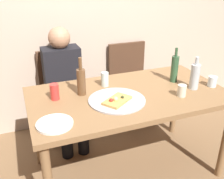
{
  "coord_description": "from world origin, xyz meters",
  "views": [
    {
      "loc": [
        -0.79,
        -1.67,
        1.64
      ],
      "look_at": [
        -0.14,
        0.01,
        0.81
      ],
      "focal_mm": 41.4,
      "sensor_mm": 36.0,
      "label": 1
    }
  ],
  "objects_px": {
    "pizza_tray": "(117,100)",
    "tumbler_far": "(105,79)",
    "wine_bottle": "(195,76)",
    "guest_in_sweater": "(65,83)",
    "dining_table": "(129,102)",
    "water_bottle": "(175,68)",
    "tumbler_near": "(182,91)",
    "wine_glass": "(212,81)",
    "chair_left": "(63,88)",
    "chair_right": "(130,78)",
    "pizza_slice_last": "(117,100)",
    "beer_bottle": "(81,81)",
    "soda_can": "(55,92)",
    "plate_stack": "(55,124)"
  },
  "relations": [
    {
      "from": "dining_table",
      "to": "wine_glass",
      "type": "distance_m",
      "value": 0.73
    },
    {
      "from": "beer_bottle",
      "to": "wine_glass",
      "type": "bearing_deg",
      "value": -12.91
    },
    {
      "from": "pizza_tray",
      "to": "wine_bottle",
      "type": "distance_m",
      "value": 0.68
    },
    {
      "from": "beer_bottle",
      "to": "tumbler_far",
      "type": "height_order",
      "value": "beer_bottle"
    },
    {
      "from": "dining_table",
      "to": "pizza_tray",
      "type": "distance_m",
      "value": 0.19
    },
    {
      "from": "tumbler_near",
      "to": "beer_bottle",
      "type": "bearing_deg",
      "value": 156.37
    },
    {
      "from": "tumbler_far",
      "to": "chair_left",
      "type": "distance_m",
      "value": 0.74
    },
    {
      "from": "tumbler_near",
      "to": "tumbler_far",
      "type": "bearing_deg",
      "value": 140.49
    },
    {
      "from": "beer_bottle",
      "to": "plate_stack",
      "type": "distance_m",
      "value": 0.47
    },
    {
      "from": "pizza_slice_last",
      "to": "chair_right",
      "type": "height_order",
      "value": "chair_right"
    },
    {
      "from": "wine_glass",
      "to": "wine_bottle",
      "type": "bearing_deg",
      "value": 174.46
    },
    {
      "from": "tumbler_far",
      "to": "chair_right",
      "type": "bearing_deg",
      "value": 49.35
    },
    {
      "from": "beer_bottle",
      "to": "tumbler_near",
      "type": "height_order",
      "value": "beer_bottle"
    },
    {
      "from": "wine_glass",
      "to": "chair_left",
      "type": "distance_m",
      "value": 1.47
    },
    {
      "from": "water_bottle",
      "to": "chair_right",
      "type": "distance_m",
      "value": 0.83
    },
    {
      "from": "pizza_tray",
      "to": "wine_glass",
      "type": "distance_m",
      "value": 0.84
    },
    {
      "from": "wine_bottle",
      "to": "tumbler_near",
      "type": "xyz_separation_m",
      "value": [
        -0.18,
        -0.08,
        -0.06
      ]
    },
    {
      "from": "pizza_tray",
      "to": "beer_bottle",
      "type": "bearing_deg",
      "value": 136.24
    },
    {
      "from": "soda_can",
      "to": "beer_bottle",
      "type": "bearing_deg",
      "value": 2.65
    },
    {
      "from": "tumbler_far",
      "to": "beer_bottle",
      "type": "bearing_deg",
      "value": -158.41
    },
    {
      "from": "dining_table",
      "to": "tumbler_near",
      "type": "bearing_deg",
      "value": -28.33
    },
    {
      "from": "tumbler_near",
      "to": "chair_right",
      "type": "height_order",
      "value": "chair_right"
    },
    {
      "from": "wine_bottle",
      "to": "chair_right",
      "type": "bearing_deg",
      "value": 97.69
    },
    {
      "from": "wine_glass",
      "to": "chair_left",
      "type": "height_order",
      "value": "chair_left"
    },
    {
      "from": "wine_bottle",
      "to": "guest_in_sweater",
      "type": "distance_m",
      "value": 1.22
    },
    {
      "from": "pizza_tray",
      "to": "tumbler_far",
      "type": "distance_m",
      "value": 0.3
    },
    {
      "from": "tumbler_near",
      "to": "wine_glass",
      "type": "xyz_separation_m",
      "value": [
        0.35,
        0.07,
        -0.0
      ]
    },
    {
      "from": "pizza_slice_last",
      "to": "chair_left",
      "type": "height_order",
      "value": "chair_left"
    },
    {
      "from": "pizza_slice_last",
      "to": "beer_bottle",
      "type": "xyz_separation_m",
      "value": [
        -0.2,
        0.24,
        0.09
      ]
    },
    {
      "from": "guest_in_sweater",
      "to": "pizza_tray",
      "type": "bearing_deg",
      "value": 107.75
    },
    {
      "from": "chair_left",
      "to": "dining_table",
      "type": "bearing_deg",
      "value": 114.83
    },
    {
      "from": "dining_table",
      "to": "guest_in_sweater",
      "type": "relative_size",
      "value": 1.33
    },
    {
      "from": "water_bottle",
      "to": "tumbler_near",
      "type": "height_order",
      "value": "water_bottle"
    },
    {
      "from": "chair_right",
      "to": "water_bottle",
      "type": "bearing_deg",
      "value": 94.47
    },
    {
      "from": "wine_glass",
      "to": "soda_can",
      "type": "relative_size",
      "value": 0.71
    },
    {
      "from": "pizza_tray",
      "to": "plate_stack",
      "type": "relative_size",
      "value": 1.83
    },
    {
      "from": "wine_glass",
      "to": "plate_stack",
      "type": "height_order",
      "value": "wine_glass"
    },
    {
      "from": "chair_right",
      "to": "chair_left",
      "type": "bearing_deg",
      "value": 0.0
    },
    {
      "from": "dining_table",
      "to": "tumbler_far",
      "type": "bearing_deg",
      "value": 121.68
    },
    {
      "from": "pizza_slice_last",
      "to": "chair_left",
      "type": "distance_m",
      "value": 1.01
    },
    {
      "from": "water_bottle",
      "to": "tumbler_near",
      "type": "distance_m",
      "value": 0.3
    },
    {
      "from": "wine_bottle",
      "to": "beer_bottle",
      "type": "xyz_separation_m",
      "value": [
        -0.88,
        0.23,
        0.0
      ]
    },
    {
      "from": "dining_table",
      "to": "tumbler_far",
      "type": "relative_size",
      "value": 13.07
    },
    {
      "from": "pizza_tray",
      "to": "guest_in_sweater",
      "type": "xyz_separation_m",
      "value": [
        -0.24,
        0.76,
        -0.12
      ]
    },
    {
      "from": "pizza_slice_last",
      "to": "tumbler_near",
      "type": "xyz_separation_m",
      "value": [
        0.51,
        -0.07,
        0.02
      ]
    },
    {
      "from": "wine_glass",
      "to": "soda_can",
      "type": "height_order",
      "value": "soda_can"
    },
    {
      "from": "chair_left",
      "to": "guest_in_sweater",
      "type": "height_order",
      "value": "guest_in_sweater"
    },
    {
      "from": "wine_bottle",
      "to": "tumbler_far",
      "type": "height_order",
      "value": "wine_bottle"
    },
    {
      "from": "pizza_slice_last",
      "to": "plate_stack",
      "type": "relative_size",
      "value": 1.09
    },
    {
      "from": "dining_table",
      "to": "wine_bottle",
      "type": "xyz_separation_m",
      "value": [
        0.53,
        -0.11,
        0.19
      ]
    }
  ]
}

